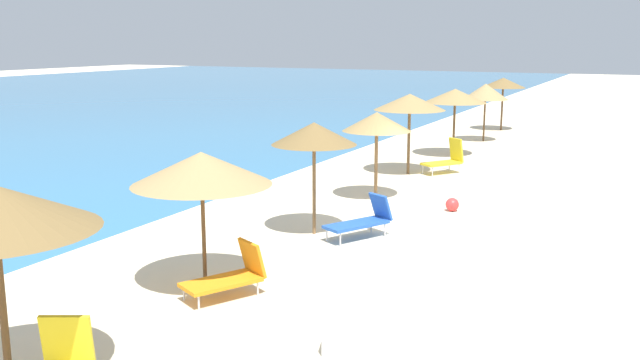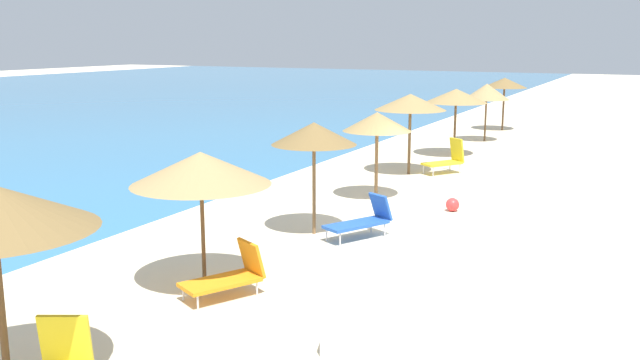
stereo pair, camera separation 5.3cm
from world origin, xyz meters
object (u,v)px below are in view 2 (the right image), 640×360
at_px(lounge_chair_4, 447,159).
at_px(cooler_box, 342,339).
at_px(lounge_chair_3, 363,220).
at_px(beach_umbrella_7, 456,96).
at_px(beach_umbrella_5, 377,122).
at_px(lounge_chair_2, 229,275).
at_px(beach_umbrella_8, 487,92).
at_px(beach_umbrella_9, 505,83).
at_px(beach_ball, 453,205).
at_px(beach_umbrella_6, 410,102).
at_px(beach_umbrella_4, 314,134).
at_px(beach_umbrella_3, 201,168).

height_order(lounge_chair_4, cooler_box, lounge_chair_4).
bearing_deg(lounge_chair_3, beach_umbrella_7, -56.70).
bearing_deg(beach_umbrella_5, lounge_chair_2, -176.31).
distance_m(beach_umbrella_8, beach_umbrella_9, 4.18).
xyz_separation_m(beach_umbrella_8, lounge_chair_2, (-21.17, -0.46, -1.82)).
xyz_separation_m(lounge_chair_4, beach_ball, (-5.16, -1.66, -0.31)).
bearing_deg(cooler_box, beach_umbrella_6, 15.29).
bearing_deg(lounge_chair_4, beach_umbrella_4, 120.07).
bearing_deg(lounge_chair_4, beach_ball, 142.23).
relative_size(beach_umbrella_6, beach_umbrella_7, 1.03).
bearing_deg(beach_umbrella_7, beach_umbrella_9, -0.12).
height_order(beach_umbrella_6, beach_umbrella_8, beach_umbrella_6).
xyz_separation_m(beach_umbrella_6, lounge_chair_2, (-12.36, -0.96, -2.04)).
distance_m(beach_umbrella_3, beach_umbrella_9, 25.22).
relative_size(beach_umbrella_7, lounge_chair_4, 1.74).
xyz_separation_m(beach_umbrella_3, beach_umbrella_5, (8.21, -0.09, -0.03)).
xyz_separation_m(beach_umbrella_5, lounge_chair_2, (-8.33, -0.54, -1.82)).
bearing_deg(beach_umbrella_3, beach_umbrella_7, -0.17).
bearing_deg(lounge_chair_2, beach_umbrella_8, -61.34).
relative_size(beach_umbrella_9, lounge_chair_3, 1.51).
distance_m(beach_umbrella_9, beach_ball, 17.77).
bearing_deg(beach_umbrella_8, beach_umbrella_7, 178.50).
bearing_deg(beach_umbrella_4, beach_umbrella_5, 0.72).
height_order(beach_umbrella_8, beach_umbrella_9, beach_umbrella_9).
relative_size(beach_umbrella_6, cooler_box, 4.62).
xyz_separation_m(beach_umbrella_7, cooler_box, (-17.80, -3.33, -2.13)).
height_order(beach_umbrella_4, beach_ball, beach_umbrella_4).
bearing_deg(beach_umbrella_3, lounge_chair_3, -16.46).
distance_m(beach_umbrella_3, beach_ball, 8.39).
distance_m(beach_umbrella_4, beach_umbrella_6, 8.07).
height_order(beach_umbrella_7, beach_ball, beach_umbrella_7).
bearing_deg(beach_umbrella_9, lounge_chair_2, -178.73).
bearing_deg(beach_umbrella_8, beach_umbrella_4, 179.91).
bearing_deg(cooler_box, lounge_chair_3, 20.12).
bearing_deg(beach_umbrella_4, lounge_chair_2, -173.55).
xyz_separation_m(beach_umbrella_9, cooler_box, (-26.53, -3.31, -2.15)).
bearing_deg(beach_umbrella_7, beach_umbrella_3, 179.83).
xyz_separation_m(beach_umbrella_7, lounge_chair_2, (-16.61, -0.58, -1.95)).
relative_size(lounge_chair_3, beach_ball, 4.79).
distance_m(beach_umbrella_7, beach_umbrella_8, 4.57).
bearing_deg(beach_umbrella_7, lounge_chair_4, -168.14).
distance_m(beach_umbrella_6, beach_umbrella_8, 8.83).
height_order(beach_umbrella_4, beach_umbrella_6, beach_umbrella_6).
xyz_separation_m(beach_umbrella_6, beach_ball, (-4.48, -2.79, -2.25)).
bearing_deg(beach_umbrella_7, lounge_chair_2, -178.00).
relative_size(beach_umbrella_7, beach_umbrella_8, 1.02).
bearing_deg(lounge_chair_3, lounge_chair_4, -59.25).
distance_m(beach_umbrella_3, lounge_chair_2, 1.96).
bearing_deg(cooler_box, beach_umbrella_3, 68.75).
bearing_deg(beach_umbrella_9, lounge_chair_4, -176.60).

